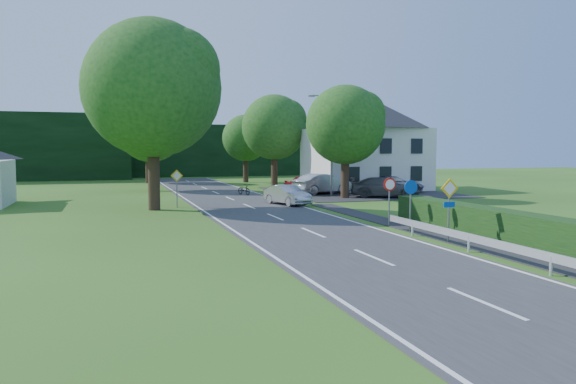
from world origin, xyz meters
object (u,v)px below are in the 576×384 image
object	(u,v)px
parked_car_silver_b	(394,184)
moving_car	(287,195)
parked_car_red	(310,184)
streetlight	(330,140)
parked_car_silver_a	(322,184)
parked_car_grey	(385,187)
motorcycle	(244,189)
parasol	(328,180)

from	to	relation	value
parked_car_silver_b	moving_car	bearing A→B (deg)	133.79
moving_car	parked_car_red	xyz separation A→B (m)	(4.81, 8.67, 0.12)
streetlight	parked_car_silver_b	xyz separation A→B (m)	(6.56, 1.49, -3.73)
moving_car	parked_car_silver_a	xyz separation A→B (m)	(5.42, 7.44, 0.18)
moving_car	parked_car_grey	size ratio (longest dim) A/B	0.75
motorcycle	parked_car_silver_b	bearing A→B (deg)	-25.86
parked_car_red	parked_car_silver_b	size ratio (longest dim) A/B	0.91
motorcycle	parasol	bearing A→B (deg)	-5.33
moving_car	parasol	xyz separation A→B (m)	(7.19, 10.67, 0.28)
parked_car_silver_a	parasol	distance (m)	3.68
parked_car_red	parked_car_silver_a	size ratio (longest dim) A/B	0.90
parked_car_grey	parked_car_silver_b	xyz separation A→B (m)	(3.07, 4.10, -0.07)
moving_car	motorcycle	bearing A→B (deg)	79.13
parked_car_grey	motorcycle	bearing A→B (deg)	87.22
parked_car_silver_b	parked_car_red	bearing A→B (deg)	90.85
motorcycle	parked_car_grey	size ratio (longest dim) A/B	0.32
motorcycle	parked_car_red	size ratio (longest dim) A/B	0.37
motorcycle	parasol	world-z (taller)	parasol
parked_car_grey	parked_car_red	bearing A→B (deg)	63.01
streetlight	moving_car	bearing A→B (deg)	-133.42
parked_car_red	parked_car_grey	bearing A→B (deg)	-160.79
motorcycle	parked_car_silver_a	bearing A→B (deg)	-30.28
moving_car	parasol	size ratio (longest dim) A/B	1.91
parked_car_silver_a	parked_car_grey	xyz separation A→B (m)	(3.43, -4.38, -0.07)
moving_car	parked_car_grey	distance (m)	9.37
moving_car	parked_car_silver_b	distance (m)	13.91
streetlight	motorcycle	xyz separation A→B (m)	(-6.26, 3.03, -3.98)
moving_car	parked_car_silver_a	size ratio (longest dim) A/B	0.78
moving_car	parked_car_silver_b	size ratio (longest dim) A/B	0.79
parked_car_red	parked_car_silver_b	distance (m)	7.27
parked_car_grey	parasol	size ratio (longest dim) A/B	2.54
parked_car_silver_b	parasol	size ratio (longest dim) A/B	2.42
parked_car_silver_a	parasol	xyz separation A→B (m)	(1.76, 3.23, 0.10)
parked_car_grey	parked_car_silver_b	size ratio (longest dim) A/B	1.05
parked_car_red	parked_car_grey	size ratio (longest dim) A/B	0.87
moving_car	parked_car_silver_a	bearing A→B (deg)	37.13
parked_car_silver_b	motorcycle	bearing A→B (deg)	95.98
parked_car_red	parked_car_silver_a	distance (m)	1.37
streetlight	parasol	world-z (taller)	streetlight
parked_car_red	parked_car_silver_b	bearing A→B (deg)	-118.50
parasol	moving_car	bearing A→B (deg)	-123.97
streetlight	parasol	bearing A→B (deg)	69.95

